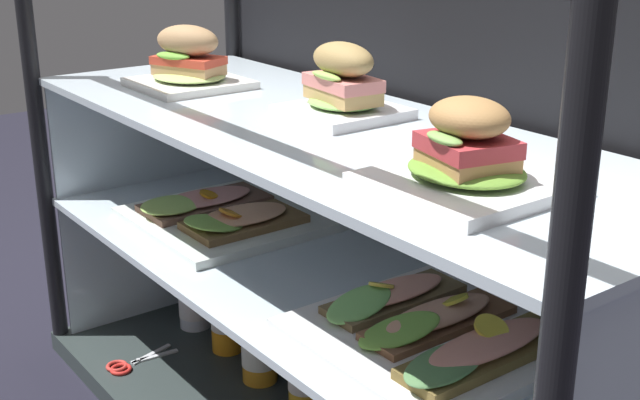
{
  "coord_description": "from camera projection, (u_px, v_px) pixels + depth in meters",
  "views": [
    {
      "loc": [
        1.03,
        -0.77,
        0.93
      ],
      "look_at": [
        0.0,
        0.0,
        0.48
      ],
      "focal_mm": 47.32,
      "sensor_mm": 36.0,
      "label": 1
    }
  ],
  "objects": [
    {
      "name": "plated_roll_sandwich_far_right",
      "position": [
        342.0,
        88.0,
        1.34
      ],
      "size": [
        0.17,
        0.17,
        0.12
      ],
      "color": "white",
      "rests_on": "shelf_upper_glass"
    },
    {
      "name": "open_sandwich_tray_center",
      "position": [
        434.0,
        331.0,
        1.16
      ],
      "size": [
        0.34,
        0.33,
        0.06
      ],
      "color": "white",
      "rests_on": "shelf_lower_glass"
    },
    {
      "name": "juice_bottle_back_right",
      "position": [
        259.0,
        343.0,
        1.64
      ],
      "size": [
        0.07,
        0.07,
        0.21
      ],
      "color": "orange",
      "rests_on": "case_base_deck"
    },
    {
      "name": "shelf_lower_glass",
      "position": [
        320.0,
        276.0,
        1.4
      ],
      "size": [
        1.27,
        0.45,
        0.01
      ],
      "primitive_type": "cube",
      "color": "silver",
      "rests_on": "riser_lower_tier"
    },
    {
      "name": "juice_bottle_back_center",
      "position": [
        305.0,
        368.0,
        1.54
      ],
      "size": [
        0.06,
        0.06,
        0.22
      ],
      "color": "gold",
      "rests_on": "case_base_deck"
    },
    {
      "name": "shelf_upper_glass",
      "position": [
        320.0,
        128.0,
        1.32
      ],
      "size": [
        1.27,
        0.45,
        0.01
      ],
      "primitive_type": "cube",
      "color": "silver",
      "rests_on": "riser_upper_tier"
    },
    {
      "name": "riser_upper_tier",
      "position": [
        320.0,
        204.0,
        1.36
      ],
      "size": [
        1.26,
        0.43,
        0.24
      ],
      "color": "silver",
      "rests_on": "shelf_lower_glass"
    },
    {
      "name": "case_frame",
      "position": [
        386.0,
        180.0,
        1.43
      ],
      "size": [
        1.32,
        0.5,
        0.89
      ],
      "color": "black",
      "rests_on": "ground"
    },
    {
      "name": "plated_roll_sandwich_far_left",
      "position": [
        189.0,
        65.0,
        1.57
      ],
      "size": [
        0.19,
        0.19,
        0.12
      ],
      "color": "white",
      "rests_on": "shelf_upper_glass"
    },
    {
      "name": "juice_bottle_near_post",
      "position": [
        194.0,
        295.0,
        1.86
      ],
      "size": [
        0.07,
        0.07,
        0.2
      ],
      "color": "white",
      "rests_on": "case_base_deck"
    },
    {
      "name": "plated_roll_sandwich_left_of_center",
      "position": [
        467.0,
        160.0,
        0.99
      ],
      "size": [
        0.21,
        0.21,
        0.11
      ],
      "color": "white",
      "rests_on": "shelf_upper_glass"
    },
    {
      "name": "open_sandwich_tray_near_right_corner",
      "position": [
        224.0,
        214.0,
        1.6
      ],
      "size": [
        0.34,
        0.33,
        0.06
      ],
      "color": "white",
      "rests_on": "shelf_lower_glass"
    },
    {
      "name": "kitchen_scissors",
      "position": [
        126.0,
        365.0,
        1.72
      ],
      "size": [
        0.07,
        0.16,
        0.01
      ],
      "color": "silver",
      "rests_on": "case_base_deck"
    },
    {
      "name": "juice_bottle_front_middle",
      "position": [
        226.0,
        308.0,
        1.75
      ],
      "size": [
        0.07,
        0.07,
        0.24
      ],
      "color": "orange",
      "rests_on": "case_base_deck"
    },
    {
      "name": "riser_lower_tier",
      "position": [
        320.0,
        359.0,
        1.45
      ],
      "size": [
        1.26,
        0.43,
        0.3
      ],
      "color": "silver",
      "rests_on": "case_base_deck"
    }
  ]
}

